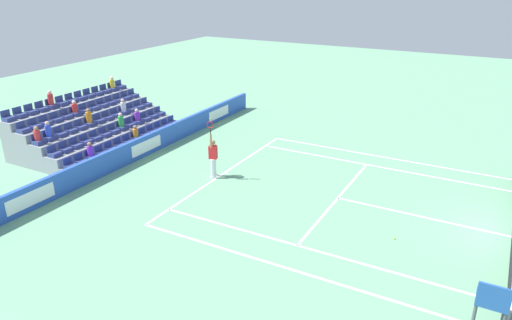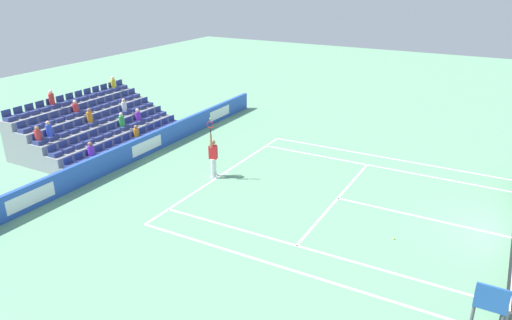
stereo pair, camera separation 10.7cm
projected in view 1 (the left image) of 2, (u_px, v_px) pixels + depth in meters
The scene contains 14 objects.
ground_plane at pixel (512, 237), 16.65m from camera, with size 80.00×80.00×0.00m, color #669E77.
line_baseline at pixel (225, 173), 21.91m from camera, with size 10.97×0.10×0.01m, color white.
line_service at pixel (338, 198), 19.48m from camera, with size 8.23×0.10×0.01m, color white.
line_centre_service at pixel (418, 216), 18.06m from camera, with size 0.10×6.40×0.01m, color white.
line_singles_sideline_left at pixel (310, 249), 15.92m from camera, with size 0.10×11.89×0.01m, color white.
line_singles_sideline_right at pixel (376, 166), 22.64m from camera, with size 0.10×11.89×0.01m, color white.
line_doubles_sideline_left at pixel (293, 270), 14.81m from camera, with size 0.10×11.89×0.01m, color white.
line_doubles_sideline_right at pixel (383, 157), 23.75m from camera, with size 0.10×11.89×0.01m, color white.
line_centre_mark at pixel (226, 173), 21.87m from camera, with size 0.10×0.20×0.01m, color white.
sponsor_barrier at pixel (145, 146), 23.80m from camera, with size 20.14×0.22×1.04m.
tennis_player at pixel (213, 157), 21.10m from camera, with size 0.54×0.41×2.85m.
umpire_chair at pixel (490, 310), 10.78m from camera, with size 0.70×0.70×2.34m.
stadium_stand at pixel (93, 129), 25.27m from camera, with size 8.06×4.75×3.05m.
loose_tennis_ball at pixel (394, 238), 16.51m from camera, with size 0.07×0.07×0.07m, color #D1E533.
Camera 1 is at (16.99, -1.01, 8.71)m, focal length 33.30 mm.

